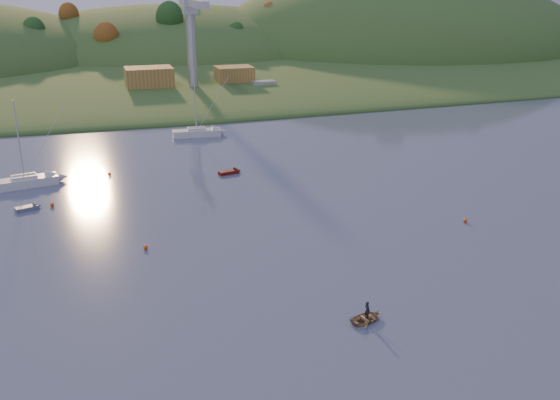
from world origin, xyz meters
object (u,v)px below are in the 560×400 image
object	(u,v)px
sailboat_far	(197,132)
grey_dinghy	(32,207)
canoe	(367,318)
sailboat_near	(25,181)
red_tender	(233,171)

from	to	relation	value
sailboat_far	grey_dinghy	world-z (taller)	sailboat_far
sailboat_far	canoe	bearing A→B (deg)	-83.75
sailboat_near	canoe	xyz separation A→B (m)	(29.71, -47.16, -0.46)
sailboat_far	grey_dinghy	distance (m)	40.98
red_tender	grey_dinghy	xyz separation A→B (m)	(-27.56, -7.07, -0.01)
sailboat_near	red_tender	bearing A→B (deg)	-16.91
red_tender	grey_dinghy	size ratio (longest dim) A/B	1.10
canoe	red_tender	size ratio (longest dim) A/B	0.81
sailboat_far	red_tender	size ratio (longest dim) A/B	3.26
sailboat_near	grey_dinghy	xyz separation A→B (m)	(1.33, -9.79, -0.53)
canoe	grey_dinghy	size ratio (longest dim) A/B	0.89
canoe	red_tender	world-z (taller)	red_tender
sailboat_far	red_tender	distance (m)	24.08
grey_dinghy	sailboat_near	bearing A→B (deg)	78.91
sailboat_far	red_tender	bearing A→B (deg)	-83.01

